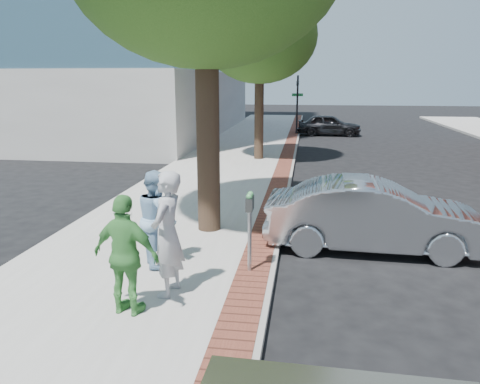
% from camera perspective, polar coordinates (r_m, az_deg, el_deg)
% --- Properties ---
extents(ground, '(120.00, 120.00, 0.00)m').
position_cam_1_polar(ground, '(9.19, -2.48, -9.17)').
color(ground, black).
rests_on(ground, ground).
extents(sidewalk, '(5.00, 60.00, 0.15)m').
position_cam_1_polar(sidewalk, '(16.98, -2.49, 1.75)').
color(sidewalk, '#9E9991').
rests_on(sidewalk, ground).
extents(brick_strip, '(0.60, 60.00, 0.01)m').
position_cam_1_polar(brick_strip, '(16.70, 4.95, 1.79)').
color(brick_strip, brown).
rests_on(brick_strip, sidewalk).
extents(curb, '(0.10, 60.00, 0.15)m').
position_cam_1_polar(curb, '(16.70, 6.14, 1.48)').
color(curb, gray).
rests_on(curb, ground).
extents(office_base, '(18.20, 22.20, 4.00)m').
position_cam_1_polar(office_base, '(33.69, -17.78, 10.30)').
color(office_base, gray).
rests_on(office_base, ground).
extents(signal_near, '(0.70, 0.15, 3.80)m').
position_cam_1_polar(signal_near, '(30.36, 7.00, 11.02)').
color(signal_near, black).
rests_on(signal_near, ground).
extents(tree_far, '(4.80, 4.80, 7.14)m').
position_cam_1_polar(tree_far, '(20.51, 2.42, 18.45)').
color(tree_far, black).
rests_on(tree_far, sidewalk).
extents(parking_meter, '(0.12, 0.32, 1.47)m').
position_cam_1_polar(parking_meter, '(8.30, 1.20, -2.86)').
color(parking_meter, gray).
rests_on(parking_meter, sidewalk).
extents(person_gray, '(0.57, 0.80, 2.03)m').
position_cam_1_polar(person_gray, '(7.52, -8.86, -5.08)').
color(person_gray, '#A1A1A6').
rests_on(person_gray, sidewalk).
extents(person_officer, '(1.00, 1.09, 1.80)m').
position_cam_1_polar(person_officer, '(8.82, -10.08, -3.13)').
color(person_officer, '#85ACCE').
rests_on(person_officer, sidewalk).
extents(person_green, '(1.14, 0.66, 1.82)m').
position_cam_1_polar(person_green, '(7.06, -13.70, -7.52)').
color(person_green, '#459343').
rests_on(person_green, sidewalk).
extents(sedan_silver, '(4.61, 1.74, 1.50)m').
position_cam_1_polar(sedan_silver, '(10.27, 16.06, -2.81)').
color(sedan_silver, '#A9ABB0').
rests_on(sedan_silver, ground).
extents(bg_car, '(4.10, 1.80, 1.37)m').
position_cam_1_polar(bg_car, '(31.02, 10.82, 8.04)').
color(bg_car, black).
rests_on(bg_car, ground).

